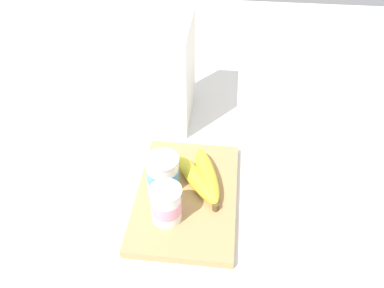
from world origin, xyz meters
The scene contains 6 objects.
ground_plane centered at (0.00, 0.00, 0.00)m, with size 2.40×2.40×0.00m, color silver.
cutting_board centered at (0.00, 0.00, 0.01)m, with size 0.34×0.22×0.02m, color tan.
cereal_box centered at (0.31, 0.06, 0.14)m, with size 0.21×0.07×0.28m, color white.
yogurt_cup_front centered at (-0.07, 0.03, 0.06)m, with size 0.07×0.07×0.08m.
yogurt_cup_back centered at (0.02, 0.05, 0.06)m, with size 0.07×0.07×0.08m.
banana_bunch centered at (0.03, -0.03, 0.04)m, with size 0.18×0.13×0.04m.
Camera 1 is at (-0.59, -0.08, 0.68)m, focal length 37.11 mm.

